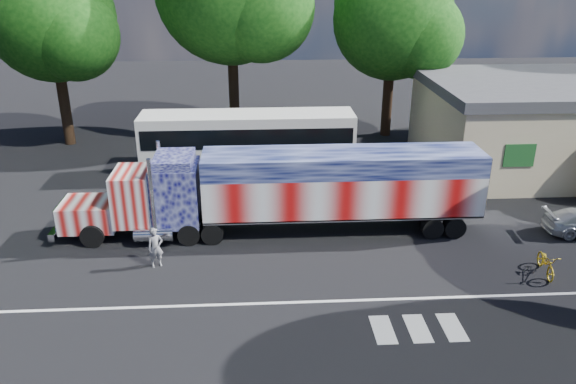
{
  "coord_description": "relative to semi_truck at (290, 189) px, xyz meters",
  "views": [
    {
      "loc": [
        -1.33,
        -20.41,
        11.7
      ],
      "look_at": [
        0.0,
        3.0,
        1.9
      ],
      "focal_mm": 35.0,
      "sensor_mm": 36.0,
      "label": 1
    }
  ],
  "objects": [
    {
      "name": "tree_ne_a",
      "position": [
        7.88,
        14.92,
        5.79
      ],
      "size": [
        8.39,
        7.99,
        11.94
      ],
      "color": "black",
      "rests_on": "ground"
    },
    {
      "name": "lane_markings",
      "position": [
        1.64,
        -6.62,
        -2.1
      ],
      "size": [
        30.0,
        2.67,
        0.01
      ],
      "color": "silver",
      "rests_on": "ground"
    },
    {
      "name": "bicycle",
      "position": [
        9.98,
        -4.37,
        -1.61
      ],
      "size": [
        0.93,
        1.94,
        0.98
      ],
      "primitive_type": "imported",
      "rotation": [
        0.0,
        0.0,
        -0.15
      ],
      "color": "gold",
      "rests_on": "ground"
    },
    {
      "name": "ground",
      "position": [
        -0.07,
        -2.85,
        -2.1
      ],
      "size": [
        100.0,
        100.0,
        0.0
      ],
      "primitive_type": "plane",
      "color": "black"
    },
    {
      "name": "semi_truck",
      "position": [
        0.0,
        0.0,
        0.0
      ],
      "size": [
        19.17,
        3.03,
        4.09
      ],
      "color": "black",
      "rests_on": "ground"
    },
    {
      "name": "tree_nw_a",
      "position": [
        -14.02,
        14.09,
        6.07
      ],
      "size": [
        8.37,
        7.98,
        12.22
      ],
      "color": "black",
      "rests_on": "ground"
    },
    {
      "name": "coach_bus",
      "position": [
        -1.95,
        7.86,
        -0.26
      ],
      "size": [
        12.21,
        2.84,
        3.55
      ],
      "color": "white",
      "rests_on": "ground"
    },
    {
      "name": "woman",
      "position": [
        -5.64,
        -2.88,
        -1.25
      ],
      "size": [
        0.73,
        0.62,
        1.7
      ],
      "primitive_type": "imported",
      "rotation": [
        0.0,
        0.0,
        0.41
      ],
      "color": "slate",
      "rests_on": "ground"
    }
  ]
}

